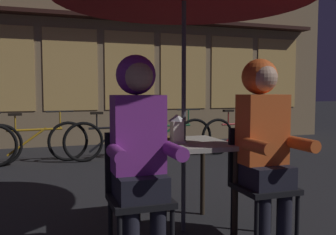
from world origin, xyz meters
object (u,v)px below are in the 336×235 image
object	(u,v)px
lantern	(177,128)
chair_right	(259,178)
bicycle_second	(35,142)
bicycle_fourth	(168,137)
person_right_hooded	(264,133)
potted_plant	(250,120)
cafe_table	(184,154)
bicycle_fifth	(241,134)
bicycle_third	(114,139)
person_left_hooded	(139,138)
book	(172,138)
chair_left	(137,189)

from	to	relation	value
lantern	chair_right	size ratio (longest dim) A/B	0.27
bicycle_second	bicycle_fourth	xyz separation A→B (m)	(2.21, -0.03, 0.00)
lantern	person_right_hooded	size ratio (longest dim) A/B	0.17
lantern	potted_plant	xyz separation A→B (m)	(3.02, 3.87, -0.32)
person_right_hooded	bicycle_fourth	bearing A→B (deg)	82.56
cafe_table	bicycle_second	bearing A→B (deg)	110.51
lantern	person_right_hooded	xyz separation A→B (m)	(0.55, -0.40, -0.01)
bicycle_fifth	potted_plant	bearing A→B (deg)	47.88
lantern	bicycle_third	size ratio (longest dim) A/B	0.14
cafe_table	bicycle_fourth	size ratio (longest dim) A/B	0.44
bicycle_fifth	potted_plant	xyz separation A→B (m)	(0.57, 0.63, 0.20)
person_left_hooded	potted_plant	xyz separation A→B (m)	(3.43, 4.27, -0.30)
lantern	chair_right	xyz separation A→B (m)	(0.55, -0.34, -0.37)
bicycle_fourth	person_right_hooded	bearing A→B (deg)	-97.44
person_left_hooded	bicycle_third	xyz separation A→B (m)	(0.48, 3.69, -0.50)
bicycle_second	bicycle_third	bearing A→B (deg)	-3.12
bicycle_second	bicycle_fourth	size ratio (longest dim) A/B	1.00
lantern	bicycle_fifth	xyz separation A→B (m)	(2.45, 3.25, -0.51)
potted_plant	book	bearing A→B (deg)	-129.06
bicycle_second	potted_plant	distance (m)	4.23
person_left_hooded	bicycle_third	bearing A→B (deg)	82.59
cafe_table	chair_left	distance (m)	0.62
lantern	chair_left	distance (m)	0.65
bicycle_second	bicycle_third	xyz separation A→B (m)	(1.24, -0.07, 0.00)
book	bicycle_fifth	bearing A→B (deg)	71.57
cafe_table	book	distance (m)	0.20
lantern	bicycle_second	xyz separation A→B (m)	(-1.18, 3.36, -0.51)
chair_left	potted_plant	xyz separation A→B (m)	(3.43, 4.21, 0.05)
chair_left	lantern	bearing A→B (deg)	39.56
book	lantern	bearing A→B (deg)	-78.62
person_left_hooded	bicycle_second	size ratio (longest dim) A/B	0.84
bicycle_second	cafe_table	bearing A→B (deg)	-69.49
person_right_hooded	lantern	bearing A→B (deg)	144.20
cafe_table	chair_right	world-z (taller)	chair_right
bicycle_third	bicycle_fourth	size ratio (longest dim) A/B	1.00
chair_right	bicycle_fourth	world-z (taller)	chair_right
cafe_table	person_left_hooded	world-z (taller)	person_left_hooded
chair_left	person_left_hooded	xyz separation A→B (m)	(-0.00, -0.06, 0.36)
chair_right	person_left_hooded	distance (m)	1.03
bicycle_second	chair_left	bearing A→B (deg)	-78.31
chair_right	bicycle_third	world-z (taller)	chair_right
chair_right	person_left_hooded	bearing A→B (deg)	-176.61
cafe_table	chair_left	size ratio (longest dim) A/B	0.85
lantern	chair_left	world-z (taller)	lantern
book	potted_plant	xyz separation A→B (m)	(2.99, 3.68, -0.21)
person_left_hooded	book	world-z (taller)	person_left_hooded
lantern	potted_plant	bearing A→B (deg)	52.06
chair_left	bicycle_third	world-z (taller)	chair_left
bicycle_third	book	size ratio (longest dim) A/B	8.40
bicycle_fourth	bicycle_fifth	size ratio (longest dim) A/B	1.00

